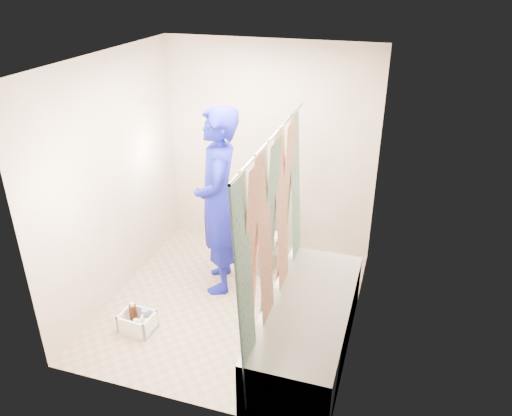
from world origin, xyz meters
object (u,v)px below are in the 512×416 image
(toilet, at_px, (263,236))
(plumber, at_px, (218,202))
(cleaning_caddy, at_px, (139,323))
(bathtub, at_px, (307,325))

(toilet, height_order, plumber, plumber)
(toilet, xyz_separation_m, plumber, (-0.31, -0.53, 0.62))
(plumber, height_order, cleaning_caddy, plumber)
(bathtub, height_order, plumber, plumber)
(toilet, bearing_deg, plumber, -139.83)
(toilet, relative_size, cleaning_caddy, 2.13)
(cleaning_caddy, bearing_deg, bathtub, 12.53)
(cleaning_caddy, bearing_deg, plumber, 68.39)
(bathtub, height_order, cleaning_caddy, bathtub)
(toilet, bearing_deg, cleaning_caddy, -137.37)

